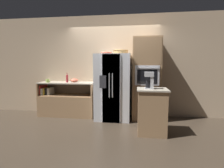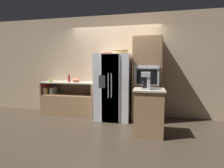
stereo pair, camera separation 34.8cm
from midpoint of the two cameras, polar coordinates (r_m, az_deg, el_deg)
name	(u,v)px [view 2 (the right image)]	position (r m, az deg, el deg)	size (l,w,h in m)	color
ground_plane	(112,118)	(4.76, 2.07, -11.20)	(20.00, 20.00, 0.00)	#382D23
wall_back	(115,66)	(4.99, 3.09, 5.93)	(12.00, 0.06, 2.80)	tan
counter_left	(69,102)	(5.18, -11.89, -5.94)	(1.56, 0.58, 0.95)	#93704C
refrigerator	(113,87)	(4.60, 2.64, -0.95)	(0.90, 0.82, 1.70)	silver
wall_oven	(147,79)	(4.59, 13.47, 1.53)	(0.71, 0.68, 2.12)	#93704C
island_counter	(149,112)	(3.71, 14.59, -8.87)	(0.62, 0.55, 0.95)	#93704C
wicker_basket	(121,52)	(4.54, 5.16, 10.44)	(0.39, 0.39, 0.11)	tan
fruit_bowl	(106,53)	(4.53, 0.40, 10.20)	(0.29, 0.29, 0.07)	#DB664C
bottle_tall	(69,78)	(5.04, -11.94, 1.96)	(0.06, 0.06, 0.27)	maroon
mug	(50,80)	(5.19, -17.70, 1.16)	(0.13, 0.10, 0.09)	#B2D166
mixing_bowl	(76,80)	(5.07, -9.71, 1.29)	(0.22, 0.22, 0.10)	#DB664C
coffee_maker	(147,80)	(3.57, 14.02, 1.30)	(0.18, 0.17, 0.34)	#B2B2B7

